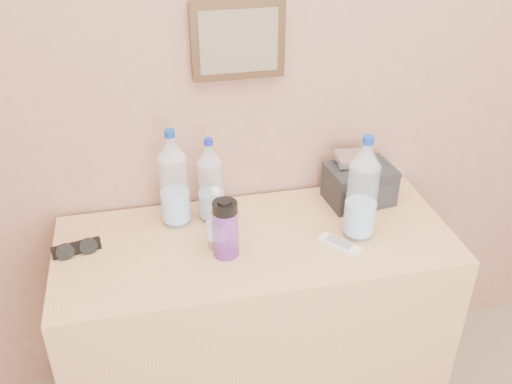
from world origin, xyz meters
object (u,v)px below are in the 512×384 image
at_px(pet_large_c, 210,184).
at_px(ac_remote, 339,245).
at_px(toiletry_bag, 360,182).
at_px(foil_packet, 355,158).
at_px(pet_small, 217,222).
at_px(sunglasses, 76,248).
at_px(dresser, 256,329).
at_px(nalgene_bottle, 226,228).
at_px(pet_large_b, 174,183).
at_px(pet_large_d, 362,194).

relative_size(pet_large_c, ac_remote, 2.11).
height_order(ac_remote, toiletry_bag, toiletry_bag).
bearing_deg(pet_large_c, foil_packet, 1.36).
height_order(pet_small, sunglasses, pet_small).
height_order(dresser, nalgene_bottle, nalgene_bottle).
distance_m(pet_large_b, toiletry_bag, 0.66).
bearing_deg(pet_large_d, toiletry_bag, 68.82).
xyz_separation_m(pet_large_c, sunglasses, (-0.45, -0.11, -0.11)).
bearing_deg(foil_packet, pet_small, -160.81).
bearing_deg(foil_packet, sunglasses, -172.88).
height_order(pet_large_d, ac_remote, pet_large_d).
xyz_separation_m(pet_large_b, pet_small, (0.11, -0.17, -0.06)).
xyz_separation_m(dresser, toiletry_bag, (0.41, 0.15, 0.49)).
relative_size(dresser, nalgene_bottle, 6.52).
bearing_deg(pet_small, pet_large_d, -4.05).
relative_size(ac_remote, toiletry_bag, 0.63).
bearing_deg(ac_remote, pet_small, -140.36).
bearing_deg(toiletry_bag, dresser, -165.56).
relative_size(dresser, ac_remote, 9.09).
relative_size(dresser, pet_small, 6.05).
bearing_deg(pet_large_d, pet_large_b, 160.70).
height_order(sunglasses, ac_remote, sunglasses).
xyz_separation_m(pet_small, nalgene_bottle, (0.02, -0.04, 0.00)).
distance_m(toiletry_bag, foil_packet, 0.09).
relative_size(dresser, pet_large_d, 3.62).
distance_m(dresser, toiletry_bag, 0.66).
xyz_separation_m(pet_large_d, toiletry_bag, (0.08, 0.20, -0.08)).
height_order(pet_large_d, foil_packet, pet_large_d).
xyz_separation_m(pet_small, ac_remote, (0.38, -0.09, -0.09)).
xyz_separation_m(pet_small, toiletry_bag, (0.54, 0.17, -0.02)).
bearing_deg(sunglasses, foil_packet, -4.59).
bearing_deg(toiletry_bag, pet_large_b, 173.82).
relative_size(toiletry_bag, foil_packet, 1.80).
bearing_deg(pet_small, sunglasses, 172.12).
xyz_separation_m(dresser, ac_remote, (0.25, -0.10, 0.42)).
bearing_deg(pet_small, toiletry_bag, 17.06).
bearing_deg(toiletry_bag, sunglasses, -179.78).
relative_size(dresser, pet_large_c, 4.31).
height_order(dresser, foil_packet, foil_packet).
xyz_separation_m(pet_small, sunglasses, (-0.44, 0.06, -0.08)).
xyz_separation_m(pet_large_d, foil_packet, (0.05, 0.21, 0.01)).
bearing_deg(pet_large_c, pet_large_b, 179.58).
xyz_separation_m(nalgene_bottle, foil_packet, (0.50, 0.23, 0.07)).
xyz_separation_m(dresser, pet_small, (-0.13, -0.01, 0.50)).
xyz_separation_m(pet_large_d, sunglasses, (-0.91, 0.09, -0.14)).
bearing_deg(sunglasses, nalgene_bottle, -24.45).
height_order(dresser, sunglasses, sunglasses).
bearing_deg(nalgene_bottle, sunglasses, 167.26).
xyz_separation_m(ac_remote, toiletry_bag, (0.16, 0.26, 0.07)).
distance_m(pet_large_c, ac_remote, 0.47).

